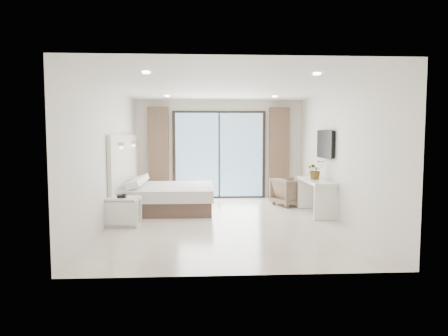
{
  "coord_description": "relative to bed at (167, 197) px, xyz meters",
  "views": [
    {
      "loc": [
        -0.46,
        -7.93,
        1.74
      ],
      "look_at": [
        -0.01,
        0.4,
        1.06
      ],
      "focal_mm": 32.0,
      "sensor_mm": 36.0,
      "label": 1
    }
  ],
  "objects": [
    {
      "name": "ground",
      "position": [
        1.28,
        -1.3,
        -0.3
      ],
      "size": [
        6.2,
        6.2,
        0.0
      ],
      "primitive_type": "plane",
      "color": "beige",
      "rests_on": "ground"
    },
    {
      "name": "room_shell",
      "position": [
        1.08,
        -0.4,
        1.28
      ],
      "size": [
        4.62,
        6.22,
        2.72
      ],
      "color": "silver",
      "rests_on": "ground"
    },
    {
      "name": "bed",
      "position": [
        0.0,
        0.0,
        0.0
      ],
      "size": [
        2.06,
        1.96,
        0.71
      ],
      "color": "brown",
      "rests_on": "ground"
    },
    {
      "name": "nightstand",
      "position": [
        -0.72,
        -1.55,
        -0.03
      ],
      "size": [
        0.66,
        0.57,
        0.55
      ],
      "rotation": [
        0.0,
        0.0,
        -0.12
      ],
      "color": "white",
      "rests_on": "ground"
    },
    {
      "name": "phone",
      "position": [
        -0.72,
        -1.59,
        0.28
      ],
      "size": [
        0.17,
        0.14,
        0.05
      ],
      "primitive_type": "cube",
      "rotation": [
        0.0,
        0.0,
        -0.09
      ],
      "color": "black",
      "rests_on": "nightstand"
    },
    {
      "name": "console_desk",
      "position": [
        3.32,
        -0.6,
        0.26
      ],
      "size": [
        0.48,
        1.53,
        0.77
      ],
      "color": "white",
      "rests_on": "ground"
    },
    {
      "name": "plant",
      "position": [
        3.32,
        -0.55,
        0.63
      ],
      "size": [
        0.47,
        0.5,
        0.33
      ],
      "primitive_type": "imported",
      "rotation": [
        0.0,
        0.0,
        0.24
      ],
      "color": "#33662D",
      "rests_on": "console_desk"
    },
    {
      "name": "armchair",
      "position": [
        2.99,
        0.5,
        0.07
      ],
      "size": [
        0.92,
        0.94,
        0.75
      ],
      "primitive_type": "imported",
      "rotation": [
        0.0,
        0.0,
        1.98
      ],
      "color": "#7E6D52",
      "rests_on": "ground"
    }
  ]
}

